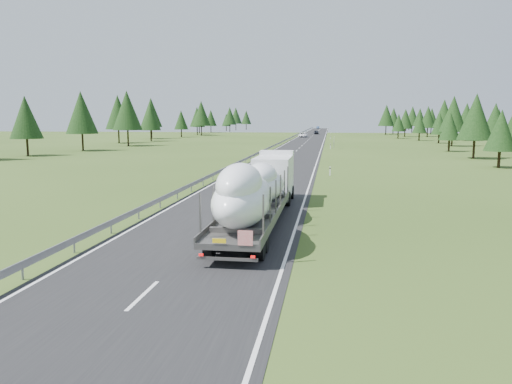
# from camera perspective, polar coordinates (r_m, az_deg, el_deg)

# --- Properties ---
(ground) EXTENTS (400.00, 400.00, 0.00)m
(ground) POSITION_cam_1_polar(r_m,az_deg,el_deg) (26.77, -5.81, -5.13)
(ground) COLOR #304617
(ground) RESTS_ON ground
(road_surface) EXTENTS (10.00, 400.00, 0.02)m
(road_surface) POSITION_cam_1_polar(r_m,az_deg,el_deg) (125.54, 5.53, 5.52)
(road_surface) COLOR black
(road_surface) RESTS_ON ground
(guardrail) EXTENTS (0.10, 400.00, 0.76)m
(guardrail) POSITION_cam_1_polar(r_m,az_deg,el_deg) (125.83, 3.11, 5.82)
(guardrail) COLOR slate
(guardrail) RESTS_ON ground
(marker_posts) EXTENTS (0.13, 350.08, 1.00)m
(marker_posts) POSITION_cam_1_polar(r_m,az_deg,el_deg) (180.30, 8.53, 6.50)
(marker_posts) COLOR silver
(marker_posts) RESTS_ON ground
(highway_sign) EXTENTS (0.08, 0.90, 2.60)m
(highway_sign) POSITION_cam_1_polar(r_m,az_deg,el_deg) (105.31, 8.90, 5.89)
(highway_sign) COLOR slate
(highway_sign) RESTS_ON ground
(tree_line_right) EXTENTS (26.63, 283.73, 12.34)m
(tree_line_right) POSITION_cam_1_polar(r_m,az_deg,el_deg) (129.78, 23.51, 7.95)
(tree_line_right) COLOR black
(tree_line_right) RESTS_ON ground
(tree_line_left) EXTENTS (15.72, 284.44, 12.65)m
(tree_line_left) POSITION_cam_1_polar(r_m,az_deg,el_deg) (139.49, -12.74, 8.66)
(tree_line_left) COLOR black
(tree_line_left) RESTS_ON ground
(boat_truck) EXTENTS (2.85, 20.12, 4.20)m
(boat_truck) POSITION_cam_1_polar(r_m,az_deg,el_deg) (29.53, 0.30, 0.52)
(boat_truck) COLOR white
(boat_truck) RESTS_ON ground
(distant_van) EXTENTS (2.89, 5.80, 1.58)m
(distant_van) POSITION_cam_1_polar(r_m,az_deg,el_deg) (168.69, 5.40, 6.51)
(distant_van) COLOR white
(distant_van) RESTS_ON ground
(distant_car_dark) EXTENTS (2.14, 4.67, 1.55)m
(distant_car_dark) POSITION_cam_1_polar(r_m,az_deg,el_deg) (201.40, 6.90, 6.79)
(distant_car_dark) COLOR black
(distant_car_dark) RESTS_ON ground
(distant_car_blue) EXTENTS (2.05, 4.98, 1.61)m
(distant_car_blue) POSITION_cam_1_polar(r_m,az_deg,el_deg) (310.31, 7.08, 7.34)
(distant_car_blue) COLOR navy
(distant_car_blue) RESTS_ON ground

